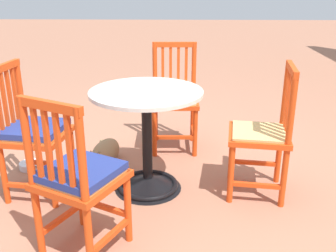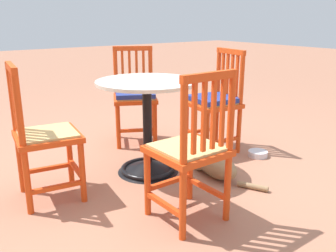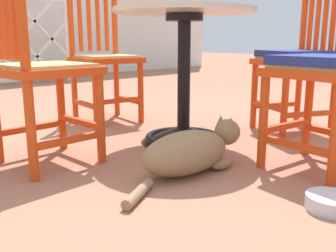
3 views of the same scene
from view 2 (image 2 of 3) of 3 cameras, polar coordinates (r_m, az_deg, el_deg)
ground_plane at (r=2.93m, az=-2.75°, el=-7.31°), size 24.00×24.00×0.00m
cafe_table at (r=2.86m, az=-3.17°, el=-1.78°), size 0.76×0.76×0.73m
orange_chair_tucked_in at (r=2.53m, az=-18.76°, el=-1.58°), size 0.45×0.45×0.91m
orange_chair_facing_out at (r=2.14m, az=3.50°, el=-4.01°), size 0.41×0.41×0.91m
orange_chair_by_planter at (r=3.33m, az=7.26°, el=3.63°), size 0.45×0.45×0.91m
orange_chair_at_corner at (r=3.55m, az=-5.15°, el=4.51°), size 0.54×0.54×0.91m
tabby_cat at (r=2.89m, az=7.01°, el=-5.71°), size 0.74×0.26×0.23m
pet_water_bowl at (r=3.35m, az=13.70°, el=-4.18°), size 0.17×0.17×0.05m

